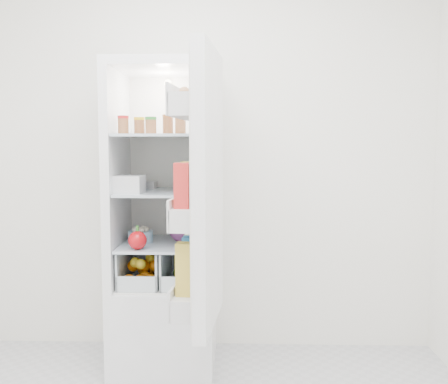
{
  "coord_description": "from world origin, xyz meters",
  "views": [
    {
      "loc": [
        0.25,
        -1.73,
        1.33
      ],
      "look_at": [
        0.17,
        0.95,
        1.07
      ],
      "focal_mm": 40.0,
      "sensor_mm": 36.0,
      "label": 1
    }
  ],
  "objects_px": {
    "mushroom_bowl": "(141,237)",
    "fridge_door": "(203,195)",
    "refrigerator": "(166,254)",
    "red_cabbage": "(183,228)"
  },
  "relations": [
    {
      "from": "mushroom_bowl",
      "to": "fridge_door",
      "type": "relative_size",
      "value": 0.11
    },
    {
      "from": "refrigerator",
      "to": "red_cabbage",
      "type": "relative_size",
      "value": 10.68
    },
    {
      "from": "refrigerator",
      "to": "mushroom_bowl",
      "type": "xyz_separation_m",
      "value": [
        -0.14,
        -0.06,
        0.12
      ]
    },
    {
      "from": "refrigerator",
      "to": "mushroom_bowl",
      "type": "distance_m",
      "value": 0.19
    },
    {
      "from": "refrigerator",
      "to": "red_cabbage",
      "type": "distance_m",
      "value": 0.21
    },
    {
      "from": "refrigerator",
      "to": "fridge_door",
      "type": "distance_m",
      "value": 0.81
    },
    {
      "from": "refrigerator",
      "to": "mushroom_bowl",
      "type": "relative_size",
      "value": 12.38
    },
    {
      "from": "mushroom_bowl",
      "to": "fridge_door",
      "type": "distance_m",
      "value": 0.77
    },
    {
      "from": "mushroom_bowl",
      "to": "fridge_door",
      "type": "bearing_deg",
      "value": -54.07
    },
    {
      "from": "refrigerator",
      "to": "red_cabbage",
      "type": "height_order",
      "value": "refrigerator"
    }
  ]
}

